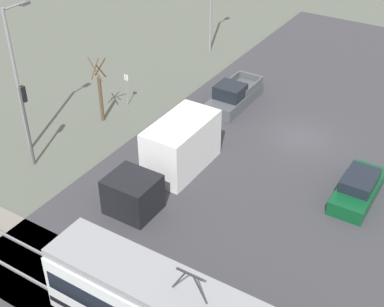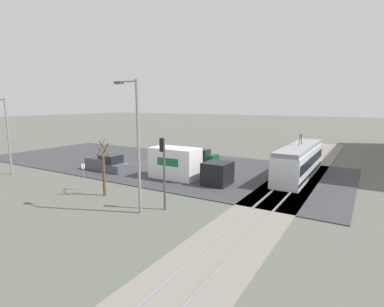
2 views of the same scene
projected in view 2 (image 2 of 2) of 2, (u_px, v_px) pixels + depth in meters
The scene contains 12 objects.
ground_plane at pixel (152, 164), 37.87m from camera, with size 320.00×320.00×0.00m, color #565B51.
road_surface at pixel (152, 163), 37.87m from camera, with size 18.61×45.64×0.08m.
rail_bed at pixel (293, 181), 29.07m from camera, with size 62.73×4.40×0.22m.
light_rail_tram at pixel (299, 161), 30.76m from camera, with size 12.73×2.59×4.36m.
box_truck at pixel (185, 165), 29.48m from camera, with size 2.59×8.35×3.08m.
pickup_truck at pixel (108, 164), 33.61m from camera, with size 2.07×5.21×1.80m.
sedan_car_0 at pixel (200, 155), 39.86m from camera, with size 1.89×4.71×1.46m.
traffic_light_pole at pixel (163, 164), 20.97m from camera, with size 0.28×0.47×5.15m.
street_tree at pixel (104, 170), 24.44m from camera, with size 1.10×0.91×4.65m.
street_lamp_near_crossing at pixel (136, 139), 20.05m from camera, with size 0.36×1.95×9.08m.
street_lamp_mid_block at pixel (7, 131), 31.50m from camera, with size 0.36×1.95×8.04m.
no_parking_sign at pixel (84, 174), 26.00m from camera, with size 0.32×0.08×2.38m.
Camera 2 is at (29.28, 23.41, 7.52)m, focal length 28.00 mm.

